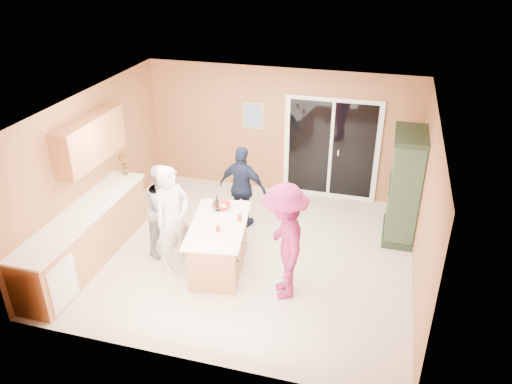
% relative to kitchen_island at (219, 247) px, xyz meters
% --- Properties ---
extents(floor, '(5.50, 5.50, 0.00)m').
position_rel_kitchen_island_xyz_m(floor, '(0.30, 0.49, -0.39)').
color(floor, silver).
rests_on(floor, ground).
extents(ceiling, '(5.50, 5.00, 0.10)m').
position_rel_kitchen_island_xyz_m(ceiling, '(0.30, 0.49, 2.21)').
color(ceiling, silver).
rests_on(ceiling, wall_back).
extents(wall_back, '(5.50, 0.10, 2.60)m').
position_rel_kitchen_island_xyz_m(wall_back, '(0.30, 2.99, 0.91)').
color(wall_back, tan).
rests_on(wall_back, ground).
extents(wall_front, '(5.50, 0.10, 2.60)m').
position_rel_kitchen_island_xyz_m(wall_front, '(0.30, -2.01, 0.91)').
color(wall_front, tan).
rests_on(wall_front, ground).
extents(wall_left, '(0.10, 5.00, 2.60)m').
position_rel_kitchen_island_xyz_m(wall_left, '(-2.45, 0.49, 0.91)').
color(wall_left, tan).
rests_on(wall_left, ground).
extents(wall_right, '(0.10, 5.00, 2.60)m').
position_rel_kitchen_island_xyz_m(wall_right, '(3.05, 0.49, 0.91)').
color(wall_right, tan).
rests_on(wall_right, ground).
extents(left_cabinet_run, '(0.65, 3.05, 1.24)m').
position_rel_kitchen_island_xyz_m(left_cabinet_run, '(-2.15, -0.56, 0.07)').
color(left_cabinet_run, '#C5804C').
rests_on(left_cabinet_run, floor).
extents(upper_cabinets, '(0.35, 1.60, 0.75)m').
position_rel_kitchen_island_xyz_m(upper_cabinets, '(-2.28, 0.29, 1.49)').
color(upper_cabinets, '#C5804C').
rests_on(upper_cabinets, wall_left).
extents(sliding_door, '(1.90, 0.07, 2.10)m').
position_rel_kitchen_island_xyz_m(sliding_door, '(1.35, 2.96, 0.66)').
color(sliding_door, white).
rests_on(sliding_door, floor).
extents(framed_picture, '(0.46, 0.04, 0.56)m').
position_rel_kitchen_island_xyz_m(framed_picture, '(-0.25, 2.97, 1.21)').
color(framed_picture, tan).
rests_on(framed_picture, wall_back).
extents(kitchen_island, '(1.09, 1.69, 0.83)m').
position_rel_kitchen_island_xyz_m(kitchen_island, '(0.00, 0.00, 0.00)').
color(kitchen_island, '#C5804C').
rests_on(kitchen_island, floor).
extents(green_hutch, '(0.57, 1.07, 1.97)m').
position_rel_kitchen_island_xyz_m(green_hutch, '(2.79, 1.78, 0.57)').
color(green_hutch, '#1E3120').
rests_on(green_hutch, floor).
extents(woman_white, '(0.68, 0.77, 1.78)m').
position_rel_kitchen_island_xyz_m(woman_white, '(-0.70, -0.16, 0.50)').
color(woman_white, silver).
rests_on(woman_white, floor).
extents(woman_grey, '(0.75, 0.88, 1.58)m').
position_rel_kitchen_island_xyz_m(woman_grey, '(-1.02, 0.26, 0.40)').
color(woman_grey, '#A8A8AB').
rests_on(woman_grey, floor).
extents(woman_navy, '(0.97, 0.53, 1.56)m').
position_rel_kitchen_island_xyz_m(woman_navy, '(-0.02, 1.38, 0.39)').
color(woman_navy, '#1B253D').
rests_on(woman_navy, floor).
extents(woman_magenta, '(1.06, 1.35, 1.83)m').
position_rel_kitchen_island_xyz_m(woman_magenta, '(1.14, -0.37, 0.53)').
color(woman_magenta, maroon).
rests_on(woman_magenta, floor).
extents(serving_bowl, '(0.38, 0.38, 0.07)m').
position_rel_kitchen_island_xyz_m(serving_bowl, '(-0.12, 0.49, 0.48)').
color(serving_bowl, red).
rests_on(serving_bowl, kitchen_island).
extents(tulip_vase, '(0.27, 0.21, 0.44)m').
position_rel_kitchen_island_xyz_m(tulip_vase, '(-2.15, 1.02, 0.77)').
color(tulip_vase, red).
rests_on(tulip_vase, left_cabinet_run).
extents(tumbler_near, '(0.08, 0.08, 0.10)m').
position_rel_kitchen_island_xyz_m(tumbler_near, '(0.30, 0.17, 0.49)').
color(tumbler_near, red).
rests_on(tumbler_near, kitchen_island).
extents(tumbler_far, '(0.09, 0.09, 0.09)m').
position_rel_kitchen_island_xyz_m(tumbler_far, '(0.07, -0.22, 0.49)').
color(tumbler_far, red).
rests_on(tumbler_far, kitchen_island).
extents(wine_bottle, '(0.06, 0.06, 0.28)m').
position_rel_kitchen_island_xyz_m(wine_bottle, '(-0.15, 0.37, 0.55)').
color(wine_bottle, black).
rests_on(wine_bottle, kitchen_island).
extents(white_plate, '(0.27, 0.27, 0.02)m').
position_rel_kitchen_island_xyz_m(white_plate, '(-0.06, 0.61, 0.45)').
color(white_plate, silver).
rests_on(white_plate, kitchen_island).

